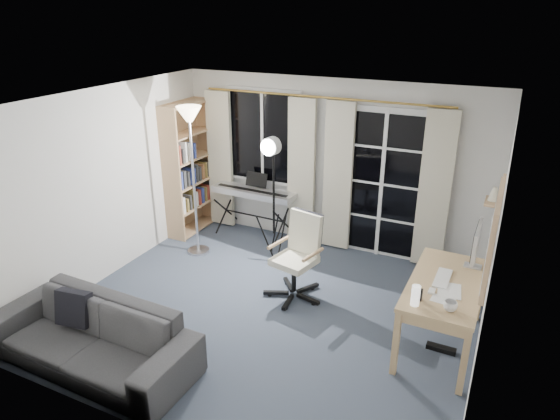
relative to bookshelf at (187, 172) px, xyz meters
The scene contains 17 objects.
floor 2.79m from the bookshelf, 35.72° to the right, with size 4.50×4.00×0.02m, color #383F52.
window 1.29m from the bookshelf, 22.45° to the left, with size 1.20×0.08×1.40m.
french_door 2.91m from the bookshelf, ahead, with size 1.32×0.09×2.11m.
curtains 2.02m from the bookshelf, 10.03° to the left, with size 3.60×0.07×2.13m.
bookshelf is the anchor object (origin of this frame).
torchiere_lamp 1.11m from the bookshelf, 48.19° to the right, with size 0.39×0.39×2.08m.
keyboard_piano 1.08m from the bookshelf, ahead, with size 1.29×0.65×0.93m.
studio_light 1.75m from the bookshelf, 14.15° to the right, with size 0.35×0.36×1.79m.
office_chair 2.53m from the bookshelf, 23.49° to the right, with size 0.71×0.71×1.03m.
desk 4.22m from the bookshelf, 18.08° to the right, with size 0.71×1.39×0.74m.
monitor 4.29m from the bookshelf, 11.53° to the right, with size 0.18×0.53×0.46m.
desk_clutter 4.24m from the bookshelf, 21.27° to the right, with size 0.44×0.84×0.94m.
mug 4.49m from the bookshelf, 23.76° to the right, with size 0.12×0.10×0.12m, color silver.
wall_mirror 4.77m from the bookshelf, 23.37° to the right, with size 0.04×0.94×0.74m.
framed_print 4.51m from the bookshelf, 12.67° to the right, with size 0.03×0.42×0.32m.
wall_shelf 4.34m from the bookshelf, ahead, with size 0.16×0.30×0.18m.
sofa 3.28m from the bookshelf, 72.13° to the right, with size 2.14×0.67×0.83m.
Camera 1 is at (2.23, -4.36, 3.28)m, focal length 32.00 mm.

